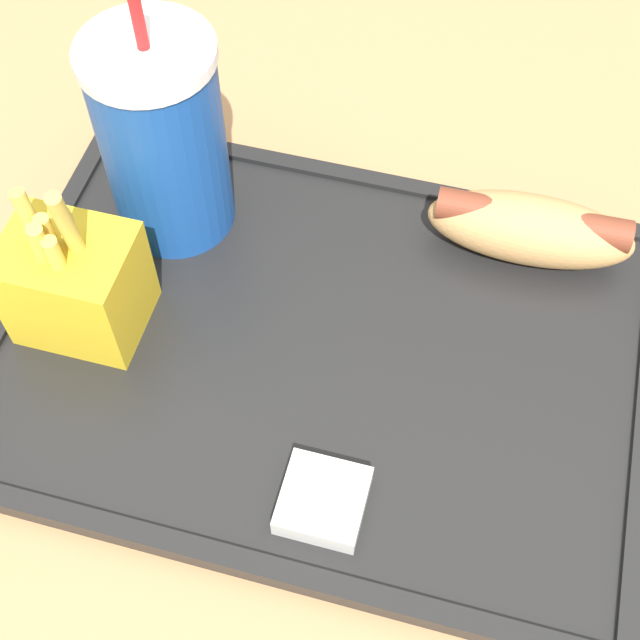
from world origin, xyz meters
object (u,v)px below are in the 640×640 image
soda_cup (163,139)px  sauce_cup_mayo (323,500)px  hot_dog_far (530,228)px  fries_carton (74,281)px

soda_cup → sauce_cup_mayo: bearing=-49.8°
hot_dog_far → fries_carton: fries_carton is taller
fries_carton → sauce_cup_mayo: size_ratio=2.72×
soda_cup → hot_dog_far: size_ratio=1.32×
soda_cup → sauce_cup_mayo: soda_cup is taller
fries_carton → sauce_cup_mayo: bearing=-25.2°
soda_cup → fries_carton: (-0.03, -0.09, -0.03)m
hot_dog_far → sauce_cup_mayo: hot_dog_far is taller
soda_cup → sauce_cup_mayo: (0.15, -0.17, -0.06)m
hot_dog_far → fries_carton: size_ratio=1.07×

